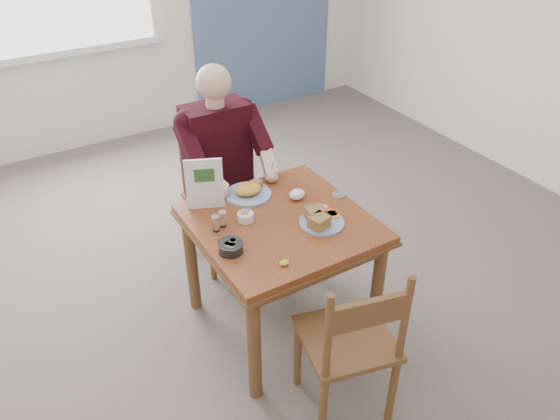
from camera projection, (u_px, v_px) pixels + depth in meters
floor at (281, 320)px, 3.35m from camera, size 6.00×6.00×0.00m
lemon_wedge at (284, 263)px, 2.61m from camera, size 0.05×0.04×0.03m
napkin at (297, 194)px, 3.09m from camera, size 0.11×0.10×0.06m
metal_dish at (339, 195)px, 3.13m from camera, size 0.08×0.08×0.01m
table at (281, 237)px, 2.99m from camera, size 0.92×0.92×0.75m
chair_far at (219, 195)px, 3.65m from camera, size 0.42×0.42×0.95m
chair_near at (351, 344)px, 2.56m from camera, size 0.51×0.51×0.95m
diner at (222, 157)px, 3.40m from camera, size 0.53×0.56×1.39m
near_plate at (320, 219)px, 2.88m from camera, size 0.27×0.27×0.08m
far_plate at (249, 191)px, 3.13m from camera, size 0.32×0.32×0.07m
caddy at (246, 217)px, 2.92m from camera, size 0.10×0.10×0.07m
shakers at (219, 221)px, 2.84m from camera, size 0.10×0.07×0.09m
creamer at (231, 247)px, 2.69m from camera, size 0.13×0.13×0.06m
menu at (204, 184)px, 2.95m from camera, size 0.19×0.10×0.30m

